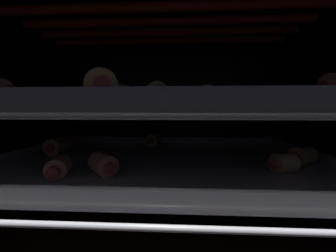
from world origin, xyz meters
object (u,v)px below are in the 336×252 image
(heating_element, at_px, (165,21))
(pig_in_blanket_lower_4, at_px, (103,164))
(oven_rack_upper, at_px, (165,112))
(pig_in_blanket_lower_1, at_px, (284,163))
(pig_in_blanket_upper_1, at_px, (204,95))
(baking_tray_lower, at_px, (165,160))
(baking_tray_upper, at_px, (165,107))
(pig_in_blanket_lower_6, at_px, (56,147))
(pig_in_blanket_upper_6, at_px, (99,100))
(pig_in_blanket_lower_2, at_px, (302,156))
(pig_in_blanket_upper_4, at_px, (200,98))
(pig_in_blanket_lower_3, at_px, (59,167))
(oven_rack_lower, at_px, (165,164))
(pig_in_blanket_lower_5, at_px, (153,140))
(pig_in_blanket_lower_0, at_px, (63,144))
(pig_in_blanket_upper_3, at_px, (155,93))
(pig_in_blanket_upper_9, at_px, (116,94))
(pig_in_blanket_upper_0, at_px, (66,99))
(pig_in_blanket_upper_2, at_px, (100,86))
(pig_in_blanket_upper_8, at_px, (137,98))

(heating_element, xyz_separation_m, pig_in_blanket_lower_4, (-0.08, -0.09, -0.22))
(oven_rack_upper, bearing_deg, pig_in_blanket_lower_4, -129.79)
(pig_in_blanket_lower_1, distance_m, pig_in_blanket_upper_1, 0.14)
(baking_tray_lower, relative_size, pig_in_blanket_upper_1, 11.97)
(baking_tray_lower, bearing_deg, baking_tray_upper, 0.00)
(pig_in_blanket_lower_6, distance_m, pig_in_blanket_upper_6, 0.14)
(pig_in_blanket_lower_2, height_order, pig_in_blanket_upper_4, pig_in_blanket_upper_4)
(pig_in_blanket_lower_6, bearing_deg, pig_in_blanket_lower_3, -56.92)
(pig_in_blanket_lower_2, distance_m, pig_in_blanket_lower_6, 0.43)
(oven_rack_lower, xyz_separation_m, pig_in_blanket_lower_3, (-0.13, -0.10, 0.02))
(pig_in_blanket_lower_2, relative_size, pig_in_blanket_lower_5, 0.95)
(baking_tray_lower, xyz_separation_m, oven_rack_upper, (0.00, 0.00, 0.08))
(baking_tray_upper, bearing_deg, pig_in_blanket_upper_4, 36.45)
(pig_in_blanket_lower_0, distance_m, pig_in_blanket_upper_3, 0.26)
(pig_in_blanket_lower_3, xyz_separation_m, pig_in_blanket_upper_9, (0.07, 0.03, 0.09))
(pig_in_blanket_lower_4, relative_size, pig_in_blanket_upper_4, 1.15)
(pig_in_blanket_lower_1, distance_m, pig_in_blanket_upper_9, 0.25)
(oven_rack_upper, xyz_separation_m, pig_in_blanket_upper_4, (0.07, 0.05, 0.03))
(heating_element, height_order, pig_in_blanket_lower_5, heating_element)
(oven_rack_lower, height_order, pig_in_blanket_upper_6, pig_in_blanket_upper_6)
(baking_tray_lower, height_order, pig_in_blanket_upper_0, pig_in_blanket_upper_0)
(pig_in_blanket_lower_4, distance_m, pig_in_blanket_lower_5, 0.21)
(pig_in_blanket_lower_6, bearing_deg, pig_in_blanket_upper_2, -45.49)
(pig_in_blanket_lower_4, height_order, pig_in_blanket_upper_2, pig_in_blanket_upper_2)
(pig_in_blanket_upper_1, bearing_deg, baking_tray_lower, 140.20)
(pig_in_blanket_lower_0, height_order, pig_in_blanket_lower_3, same)
(pig_in_blanket_upper_6, bearing_deg, baking_tray_upper, -35.74)
(pig_in_blanket_lower_1, relative_size, pig_in_blanket_lower_4, 0.87)
(pig_in_blanket_upper_1, bearing_deg, pig_in_blanket_upper_4, 87.27)
(pig_in_blanket_lower_3, xyz_separation_m, pig_in_blanket_lower_4, (0.05, 0.01, 0.00))
(heating_element, distance_m, oven_rack_upper, 0.15)
(pig_in_blanket_upper_1, bearing_deg, baking_tray_upper, 140.20)
(pig_in_blanket_lower_1, distance_m, pig_in_blanket_lower_3, 0.30)
(pig_in_blanket_lower_3, relative_size, pig_in_blanket_upper_8, 1.33)
(baking_tray_upper, xyz_separation_m, pig_in_blanket_upper_8, (-0.06, 0.08, 0.02))
(pig_in_blanket_upper_0, bearing_deg, baking_tray_lower, -22.60)
(baking_tray_upper, xyz_separation_m, pig_in_blanket_upper_3, (-0.01, -0.05, 0.02))
(pig_in_blanket_lower_0, relative_size, pig_in_blanket_lower_2, 1.25)
(pig_in_blanket_upper_4, bearing_deg, pig_in_blanket_lower_4, -135.38)
(pig_in_blanket_upper_6, bearing_deg, pig_in_blanket_lower_2, -20.73)
(oven_rack_lower, relative_size, pig_in_blanket_upper_8, 13.12)
(pig_in_blanket_lower_5, height_order, pig_in_blanket_upper_8, pig_in_blanket_upper_8)
(baking_tray_lower, bearing_deg, pig_in_blanket_lower_0, 163.88)
(pig_in_blanket_upper_9, bearing_deg, baking_tray_lower, 51.31)
(pig_in_blanket_lower_5, bearing_deg, pig_in_blanket_upper_0, -172.90)
(pig_in_blanket_upper_0, bearing_deg, pig_in_blanket_upper_6, 17.78)
(baking_tray_upper, relative_size, pig_in_blanket_upper_8, 12.24)
(pig_in_blanket_upper_3, bearing_deg, pig_in_blanket_lower_3, -155.63)
(baking_tray_lower, height_order, baking_tray_upper, baking_tray_upper)
(pig_in_blanket_lower_0, height_order, baking_tray_upper, baking_tray_upper)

